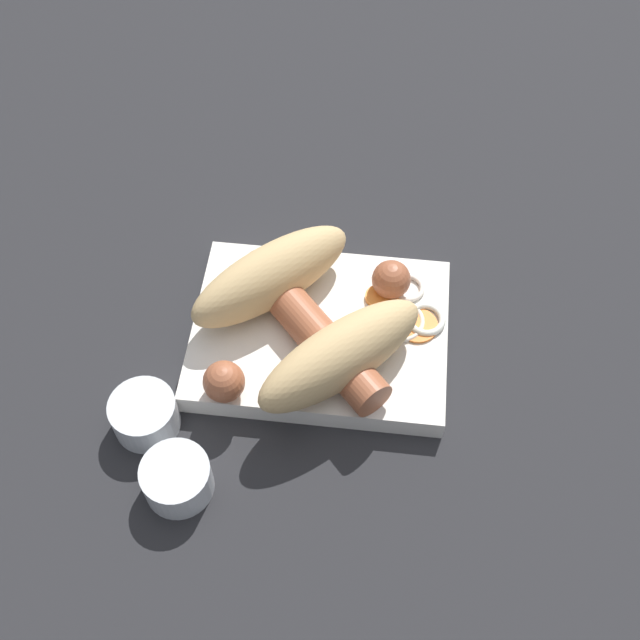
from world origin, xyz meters
name	(u,v)px	position (x,y,z in m)	size (l,w,h in m)	color
ground_plane	(320,341)	(0.00, 0.00, 0.00)	(3.00, 3.00, 0.00)	#232326
food_tray	(320,334)	(0.00, 0.00, 0.01)	(0.21, 0.16, 0.02)	silver
bread_roll	(305,314)	(0.01, 0.01, 0.05)	(0.21, 0.21, 0.06)	tan
sausage	(311,328)	(0.01, 0.01, 0.04)	(0.16, 0.15, 0.03)	#9E5638
pickled_veggies	(406,311)	(-0.07, -0.02, 0.02)	(0.07, 0.08, 0.01)	orange
condiment_cup_near	(145,416)	(0.13, 0.09, 0.01)	(0.05, 0.05, 0.03)	silver
condiment_cup_far	(177,480)	(0.09, 0.14, 0.01)	(0.05, 0.05, 0.03)	silver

